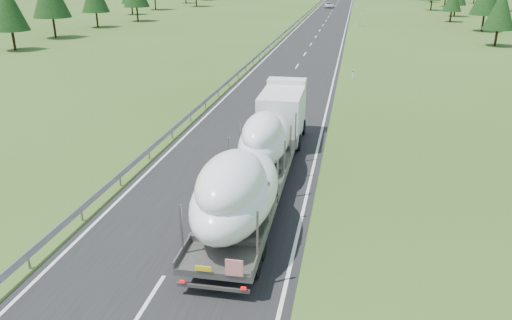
# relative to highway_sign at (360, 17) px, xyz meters

# --- Properties ---
(ground) EXTENTS (400.00, 400.00, 0.00)m
(ground) POSITION_rel_highway_sign_xyz_m (-7.20, -80.00, -1.81)
(ground) COLOR #324E1A
(ground) RESTS_ON ground
(road_surface) EXTENTS (10.00, 400.00, 0.02)m
(road_surface) POSITION_rel_highway_sign_xyz_m (-7.20, 20.00, -1.80)
(road_surface) COLOR black
(road_surface) RESTS_ON ground
(guardrail) EXTENTS (0.10, 400.00, 0.76)m
(guardrail) POSITION_rel_highway_sign_xyz_m (-12.50, 19.94, -1.21)
(guardrail) COLOR slate
(guardrail) RESTS_ON ground
(marker_posts) EXTENTS (0.13, 350.08, 1.00)m
(marker_posts) POSITION_rel_highway_sign_xyz_m (-0.70, 75.00, -1.27)
(marker_posts) COLOR silver
(marker_posts) RESTS_ON ground
(highway_sign) EXTENTS (0.08, 0.90, 2.60)m
(highway_sign) POSITION_rel_highway_sign_xyz_m (0.00, 0.00, 0.00)
(highway_sign) COLOR slate
(highway_sign) RESTS_ON ground
(boat_truck) EXTENTS (3.33, 20.28, 4.26)m
(boat_truck) POSITION_rel_highway_sign_xyz_m (-5.08, -79.61, 0.48)
(boat_truck) COLOR white
(boat_truck) RESTS_ON ground
(distant_van) EXTENTS (2.81, 5.59, 1.52)m
(distant_van) POSITION_rel_highway_sign_xyz_m (-8.62, 47.15, -1.05)
(distant_van) COLOR silver
(distant_van) RESTS_ON ground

